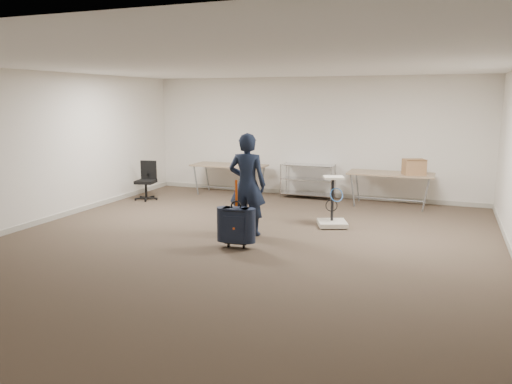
% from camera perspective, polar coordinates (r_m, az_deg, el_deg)
% --- Properties ---
extents(ground, '(9.00, 9.00, 0.00)m').
position_cam_1_polar(ground, '(7.93, -2.10, -6.23)').
color(ground, '#46382A').
rests_on(ground, ground).
extents(room_shell, '(8.00, 9.00, 9.00)m').
position_cam_1_polar(room_shell, '(9.16, 1.28, -3.59)').
color(room_shell, white).
rests_on(room_shell, ground).
extents(folding_table_left, '(1.80, 0.75, 0.73)m').
position_cam_1_polar(folding_table_left, '(12.08, -3.09, 2.90)').
color(folding_table_left, '#8B7055').
rests_on(folding_table_left, ground).
extents(folding_table_right, '(1.80, 0.75, 0.73)m').
position_cam_1_polar(folding_table_right, '(11.10, 15.14, 1.86)').
color(folding_table_right, '#8B7055').
rests_on(folding_table_right, ground).
extents(wire_shelf, '(1.22, 0.47, 0.80)m').
position_cam_1_polar(wire_shelf, '(11.72, 5.95, 1.45)').
color(wire_shelf, silver).
rests_on(wire_shelf, ground).
extents(person, '(0.68, 0.49, 1.74)m').
position_cam_1_polar(person, '(8.42, -1.00, 0.87)').
color(person, black).
rests_on(person, ground).
extents(suitcase, '(0.42, 0.27, 1.08)m').
position_cam_1_polar(suitcase, '(7.76, -2.28, -3.81)').
color(suitcase, black).
rests_on(suitcase, ground).
extents(office_chair, '(0.54, 0.54, 0.88)m').
position_cam_1_polar(office_chair, '(11.79, -12.40, 0.46)').
color(office_chair, black).
rests_on(office_chair, ground).
extents(equipment_cart, '(0.65, 0.65, 0.93)m').
position_cam_1_polar(equipment_cart, '(9.18, 8.73, -2.45)').
color(equipment_cart, beige).
rests_on(equipment_cart, ground).
extents(cardboard_box, '(0.52, 0.46, 0.32)m').
position_cam_1_polar(cardboard_box, '(10.95, 17.61, 2.75)').
color(cardboard_box, '#9C8148').
rests_on(cardboard_box, folding_table_right).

